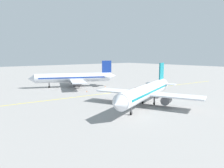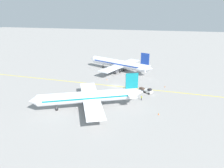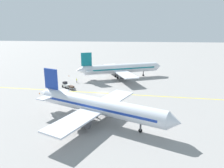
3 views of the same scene
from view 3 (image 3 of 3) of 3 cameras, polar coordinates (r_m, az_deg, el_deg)
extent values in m
plane|color=gray|center=(68.52, -2.56, -2.38)|extent=(400.00, 400.00, 0.00)
cube|color=yellow|center=(68.52, -2.56, -2.38)|extent=(10.22, 119.63, 0.01)
cylinder|color=silver|center=(87.12, 2.50, 4.09)|extent=(14.80, 29.10, 3.60)
cone|color=silver|center=(93.67, 11.92, 4.58)|extent=(4.08, 3.53, 3.42)
cone|color=silver|center=(83.15, -8.32, 3.60)|extent=(3.97, 3.94, 3.06)
cube|color=#0F727F|center=(87.09, 2.50, 4.19)|extent=(13.69, 26.34, 0.50)
cube|color=silver|center=(86.95, 1.87, 3.59)|extent=(27.86, 15.51, 0.36)
cylinder|color=#4C4C51|center=(91.85, 0.86, 3.45)|extent=(3.26, 3.80, 2.20)
cylinder|color=#4C4C51|center=(82.62, 2.97, 2.05)|extent=(3.26, 3.80, 2.20)
cube|color=#0F727F|center=(82.82, -6.71, 6.43)|extent=(1.86, 3.83, 5.00)
cube|color=silver|center=(83.61, -6.28, 3.81)|extent=(9.23, 5.66, 0.24)
cylinder|color=#4C4C51|center=(91.20, 8.19, 2.92)|extent=(0.36, 0.36, 2.00)
cylinder|color=black|center=(91.42, 8.16, 2.31)|extent=(0.56, 0.85, 0.80)
cylinder|color=#4C4C51|center=(88.48, 0.91, 2.69)|extent=(0.36, 0.36, 2.00)
cylinder|color=black|center=(88.71, 0.91, 2.06)|extent=(0.56, 0.85, 0.80)
cylinder|color=#4C4C51|center=(85.52, 1.57, 2.24)|extent=(0.36, 0.36, 2.00)
cylinder|color=black|center=(85.76, 1.56, 1.59)|extent=(0.56, 0.85, 0.80)
cylinder|color=silver|center=(47.59, -3.21, -5.75)|extent=(15.62, 28.82, 3.60)
cone|color=silver|center=(41.70, 16.09, -9.56)|extent=(4.10, 3.59, 3.42)
cone|color=silver|center=(57.71, -17.11, -2.26)|extent=(4.02, 3.99, 3.06)
cube|color=#193899|center=(47.54, -3.21, -5.58)|extent=(14.43, 26.11, 0.50)
cube|color=silver|center=(48.37, -4.20, -6.32)|extent=(27.66, 16.26, 0.36)
cylinder|color=#4C4C51|center=(52.75, -1.12, -5.85)|extent=(3.32, 3.82, 2.20)
cylinder|color=#4C4C51|center=(45.17, -7.76, -9.81)|extent=(3.32, 3.82, 2.20)
cube|color=#193899|center=(54.89, -15.64, 1.30)|extent=(1.97, 3.79, 5.00)
cube|color=silver|center=(55.60, -14.98, -2.66)|extent=(9.19, 5.89, 0.24)
cylinder|color=#4C4C51|center=(44.48, 7.46, -10.83)|extent=(0.36, 0.36, 2.00)
cylinder|color=black|center=(44.93, 7.42, -11.98)|extent=(0.58, 0.84, 0.80)
cylinder|color=#4C4C51|center=(50.76, -4.09, -7.29)|extent=(0.36, 0.36, 2.00)
cylinder|color=black|center=(51.15, -4.07, -8.33)|extent=(0.58, 0.84, 0.80)
cylinder|color=#4C4C51|center=(48.36, -6.22, -8.54)|extent=(0.36, 0.36, 2.00)
cylinder|color=black|center=(48.78, -6.19, -9.62)|extent=(0.58, 0.84, 0.80)
cube|color=white|center=(75.73, -11.92, -0.33)|extent=(3.06, 3.27, 0.90)
cube|color=black|center=(75.96, -12.18, 0.33)|extent=(1.68, 1.66, 0.70)
sphere|color=orange|center=(75.86, -12.20, 0.65)|extent=(0.16, 0.16, 0.16)
cylinder|color=black|center=(76.26, -12.78, -0.62)|extent=(0.64, 0.70, 0.70)
cylinder|color=black|center=(77.03, -11.84, -0.40)|extent=(0.64, 0.70, 0.70)
cylinder|color=black|center=(74.67, -11.97, -0.92)|extent=(0.64, 0.70, 0.70)
cylinder|color=black|center=(75.46, -11.02, -0.69)|extent=(0.64, 0.70, 0.70)
cube|color=gray|center=(73.23, -10.52, -1.01)|extent=(2.73, 2.90, 0.20)
cube|color=#4C382D|center=(73.12, -10.54, -0.71)|extent=(2.02, 2.12, 0.60)
cylinder|color=black|center=(73.82, -11.37, -1.18)|extent=(0.39, 0.43, 0.44)
cylinder|color=black|center=(74.49, -10.57, -0.98)|extent=(0.39, 0.43, 0.44)
cylinder|color=black|center=(72.16, -10.45, -1.52)|extent=(0.39, 0.43, 0.44)
cylinder|color=black|center=(72.85, -9.64, -1.32)|extent=(0.39, 0.43, 0.44)
cylinder|color=#23232D|center=(81.45, -9.21, 0.65)|extent=(0.16, 0.16, 0.85)
cylinder|color=#23232D|center=(81.26, -9.18, 0.62)|extent=(0.16, 0.16, 0.85)
cube|color=#CCD819|center=(81.17, -9.22, 1.13)|extent=(0.42, 0.36, 0.60)
cylinder|color=#CCD819|center=(81.40, -9.26, 1.17)|extent=(0.10, 0.10, 0.55)
cylinder|color=#CCD819|center=(80.95, -9.18, 1.09)|extent=(0.10, 0.10, 0.55)
sphere|color=tan|center=(81.07, -9.23, 1.42)|extent=(0.22, 0.22, 0.22)
cone|color=orange|center=(58.90, -11.14, -5.44)|extent=(0.32, 0.32, 0.55)
cone|color=orange|center=(61.60, 1.25, -4.19)|extent=(0.32, 0.32, 0.55)
cone|color=orange|center=(71.15, -18.43, -2.27)|extent=(0.32, 0.32, 0.55)
cone|color=orange|center=(91.73, -11.22, 2.13)|extent=(0.32, 0.32, 0.55)
camera|label=1|loc=(127.86, 22.82, 10.78)|focal=35.00mm
camera|label=2|loc=(146.69, -4.20, 19.27)|focal=35.00mm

